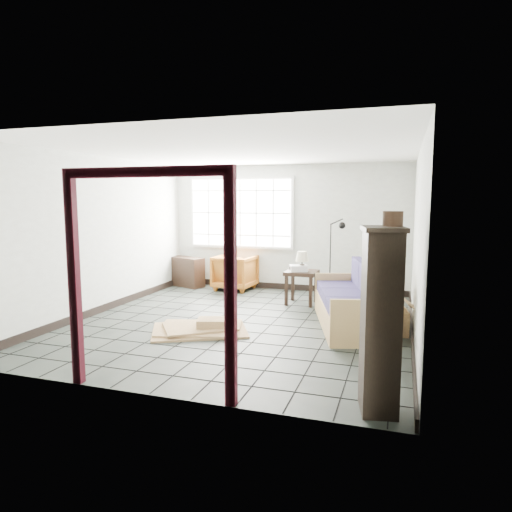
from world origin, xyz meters
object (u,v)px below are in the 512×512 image
(armchair, at_px, (235,271))
(tall_shelf, at_px, (380,319))
(futon_sofa, at_px, (353,304))
(side_table, at_px, (302,277))

(armchair, height_order, tall_shelf, tall_shelf)
(futon_sofa, distance_m, tall_shelf, 2.81)
(armchair, bearing_deg, tall_shelf, 128.18)
(side_table, relative_size, tall_shelf, 0.36)
(side_table, bearing_deg, futon_sofa, -49.20)
(armchair, bearing_deg, side_table, 156.29)
(futon_sofa, distance_m, armchair, 3.37)
(futon_sofa, xyz_separation_m, tall_shelf, (0.52, -2.72, 0.51))
(side_table, bearing_deg, tall_shelf, -68.35)
(armchair, xyz_separation_m, side_table, (1.61, -0.87, 0.10))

